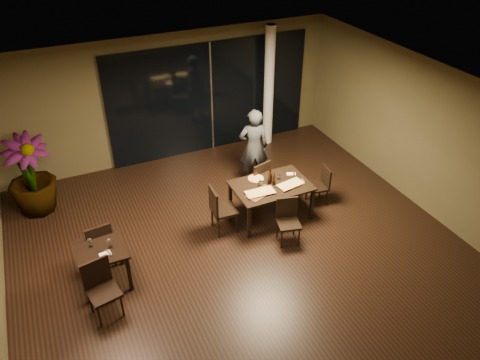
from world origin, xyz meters
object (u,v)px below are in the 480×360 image
at_px(main_table, 271,188).
at_px(potted_plant, 30,176).
at_px(chair_side_far, 99,242).
at_px(chair_side_near, 101,286).
at_px(side_table, 101,255).
at_px(chair_main_far, 258,179).
at_px(chair_main_right, 321,183).
at_px(diner, 254,147).
at_px(bottle_b, 274,178).
at_px(chair_main_near, 288,218).
at_px(bottle_a, 270,176).
at_px(bottle_c, 271,176).
at_px(chair_main_left, 220,208).

xyz_separation_m(main_table, potted_plant, (-4.26, 2.17, 0.16)).
relative_size(chair_side_far, chair_side_near, 0.97).
bearing_deg(chair_side_far, side_table, 80.31).
xyz_separation_m(main_table, chair_main_far, (0.01, 0.59, -0.14)).
distance_m(chair_main_far, chair_side_near, 3.94).
relative_size(side_table, chair_main_right, 0.96).
xyz_separation_m(main_table, diner, (0.24, 1.29, 0.21)).
distance_m(main_table, chair_side_near, 3.71).
xyz_separation_m(chair_side_near, diner, (3.78, 2.40, 0.34)).
bearing_deg(bottle_b, chair_main_near, -97.76).
bearing_deg(chair_main_near, potted_plant, 159.52).
bearing_deg(diner, bottle_a, 94.63).
height_order(chair_main_right, chair_side_near, chair_side_near).
height_order(chair_side_near, bottle_a, bottle_a).
bearing_deg(bottle_c, bottle_b, -80.80).
bearing_deg(bottle_c, chair_main_near, -95.62).
xyz_separation_m(chair_main_far, bottle_c, (0.03, -0.48, 0.36)).
distance_m(chair_main_right, chair_side_near, 4.83).
distance_m(chair_main_near, bottle_a, 0.94).
height_order(main_table, chair_side_near, chair_side_near).
xyz_separation_m(chair_main_near, chair_main_left, (-1.06, 0.75, 0.06)).
height_order(chair_main_left, chair_side_near, chair_main_left).
distance_m(main_table, side_table, 3.44).
bearing_deg(chair_main_right, bottle_c, -88.37).
bearing_deg(main_table, chair_main_left, -179.05).
xyz_separation_m(chair_main_near, chair_side_near, (-3.49, -0.35, 0.06)).
bearing_deg(bottle_c, chair_main_right, -5.88).
bearing_deg(bottle_c, diner, 80.28).
xyz_separation_m(side_table, chair_main_right, (4.57, 0.49, -0.16)).
relative_size(chair_main_left, potted_plant, 0.59).
bearing_deg(chair_main_near, chair_main_right, 46.32).
height_order(potted_plant, bottle_c, potted_plant).
relative_size(chair_main_left, bottle_b, 3.56).
bearing_deg(chair_main_right, chair_main_near, -50.61).
distance_m(chair_main_far, bottle_b, 0.69).
distance_m(main_table, bottle_c, 0.24).
height_order(chair_main_left, potted_plant, potted_plant).
relative_size(chair_main_near, chair_main_right, 1.05).
relative_size(chair_side_far, bottle_b, 3.44).
bearing_deg(chair_side_far, chair_main_near, 162.38).
bearing_deg(chair_main_far, diner, -123.60).
bearing_deg(potted_plant, chair_side_far, -68.16).
distance_m(chair_main_right, potted_plant, 5.86).
bearing_deg(bottle_c, chair_side_near, -161.11).
bearing_deg(chair_side_far, bottle_a, 176.61).
distance_m(chair_main_left, potted_plant, 3.85).
relative_size(chair_main_far, diner, 0.54).
xyz_separation_m(chair_main_far, diner, (0.23, 0.70, 0.35)).
height_order(side_table, chair_main_far, chair_main_far).
bearing_deg(diner, chair_side_near, 48.60).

